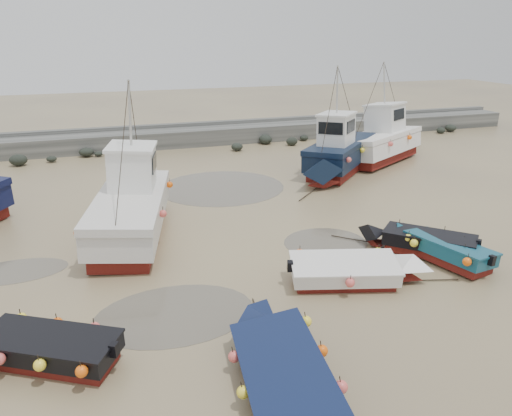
# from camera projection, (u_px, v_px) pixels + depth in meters

# --- Properties ---
(ground) EXTENTS (120.00, 120.00, 0.00)m
(ground) POSITION_uv_depth(u_px,v_px,m) (252.00, 281.00, 16.98)
(ground) COLOR tan
(ground) RESTS_ON ground
(seawall) EXTENTS (60.00, 4.92, 1.50)m
(seawall) POSITION_uv_depth(u_px,v_px,m) (159.00, 139.00, 36.43)
(seawall) COLOR slate
(seawall) RESTS_ON ground
(puddle_a) EXTENTS (4.85, 4.85, 0.01)m
(puddle_a) POSITION_uv_depth(u_px,v_px,m) (174.00, 314.00, 15.00)
(puddle_a) COLOR #595347
(puddle_a) RESTS_ON ground
(puddle_b) EXTENTS (3.38, 3.38, 0.01)m
(puddle_b) POSITION_uv_depth(u_px,v_px,m) (325.00, 243.00, 20.05)
(puddle_b) COLOR #595347
(puddle_b) RESTS_ON ground
(puddle_c) EXTENTS (3.67, 3.67, 0.01)m
(puddle_c) POSITION_uv_depth(u_px,v_px,m) (14.00, 272.00, 17.64)
(puddle_c) COLOR #595347
(puddle_c) RESTS_ON ground
(puddle_d) EXTENTS (6.86, 6.86, 0.01)m
(puddle_d) POSITION_uv_depth(u_px,v_px,m) (221.00, 187.00, 27.18)
(puddle_d) COLOR #595347
(puddle_d) RESTS_ON ground
(dinghy_1) EXTENTS (2.76, 6.58, 1.43)m
(dinghy_1) POSITION_uv_depth(u_px,v_px,m) (284.00, 364.00, 11.89)
(dinghy_1) COLOR maroon
(dinghy_1) RESTS_ON ground
(dinghy_2) EXTENTS (2.45, 5.32, 1.43)m
(dinghy_2) POSITION_uv_depth(u_px,v_px,m) (440.00, 246.00, 18.41)
(dinghy_2) COLOR maroon
(dinghy_2) RESTS_ON ground
(dinghy_4) EXTENTS (5.26, 3.56, 1.43)m
(dinghy_4) POSITION_uv_depth(u_px,v_px,m) (38.00, 343.00, 12.65)
(dinghy_4) COLOR maroon
(dinghy_4) RESTS_ON ground
(dinghy_5) EXTENTS (5.75, 2.86, 1.43)m
(dinghy_5) POSITION_uv_depth(u_px,v_px,m) (355.00, 268.00, 16.68)
(dinghy_5) COLOR maroon
(dinghy_5) RESTS_ON ground
(dinghy_6) EXTENTS (4.43, 4.43, 1.43)m
(dinghy_6) POSITION_uv_depth(u_px,v_px,m) (419.00, 239.00, 19.02)
(dinghy_6) COLOR maroon
(dinghy_6) RESTS_ON ground
(cabin_boat_1) EXTENTS (4.49, 10.64, 6.22)m
(cabin_boat_1) POSITION_uv_depth(u_px,v_px,m) (131.00, 202.00, 20.71)
(cabin_boat_1) COLOR maroon
(cabin_boat_1) RESTS_ON ground
(cabin_boat_2) EXTENTS (7.91, 7.70, 6.22)m
(cabin_boat_2) POSITION_uv_depth(u_px,v_px,m) (338.00, 152.00, 29.28)
(cabin_boat_2) COLOR maroon
(cabin_boat_2) RESTS_ON ground
(cabin_boat_3) EXTENTS (9.23, 6.47, 6.22)m
(cabin_boat_3) POSITION_uv_depth(u_px,v_px,m) (385.00, 140.00, 32.56)
(cabin_boat_3) COLOR maroon
(cabin_boat_3) RESTS_ON ground
(person) EXTENTS (0.73, 0.57, 1.77)m
(person) POSITION_uv_depth(u_px,v_px,m) (113.00, 222.00, 22.18)
(person) COLOR #1A1F37
(person) RESTS_ON ground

